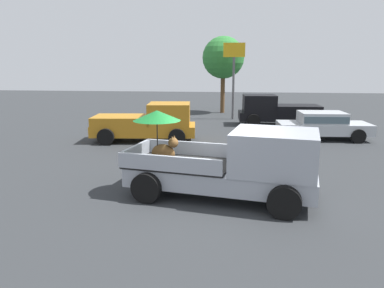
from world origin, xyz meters
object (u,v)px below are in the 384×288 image
object	(u,v)px
pickup_truck_red	(276,110)
pickup_truck_far	(148,123)
motel_sign	(234,66)
pickup_truck_main	(235,163)
parked_sedan_near	(323,124)

from	to	relation	value
pickup_truck_red	pickup_truck_far	bearing A→B (deg)	38.07
pickup_truck_far	motel_sign	world-z (taller)	motel_sign
pickup_truck_main	motel_sign	xyz separation A→B (m)	(-0.11, 14.91, 2.51)
motel_sign	pickup_truck_main	bearing A→B (deg)	-89.57
parked_sedan_near	motel_sign	xyz separation A→B (m)	(-4.34, 6.33, 2.75)
motel_sign	parked_sedan_near	bearing A→B (deg)	-55.56
pickup_truck_main	motel_sign	distance (m)	15.12
pickup_truck_far	pickup_truck_main	bearing A→B (deg)	-66.33
pickup_truck_far	motel_sign	xyz separation A→B (m)	(3.93, 7.72, 2.62)
pickup_truck_far	parked_sedan_near	world-z (taller)	pickup_truck_far
pickup_truck_far	parked_sedan_near	distance (m)	8.39
pickup_truck_red	pickup_truck_far	distance (m)	8.55
pickup_truck_red	motel_sign	size ratio (longest dim) A/B	0.99
pickup_truck_red	parked_sedan_near	world-z (taller)	pickup_truck_red
pickup_truck_red	parked_sedan_near	distance (m)	4.55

